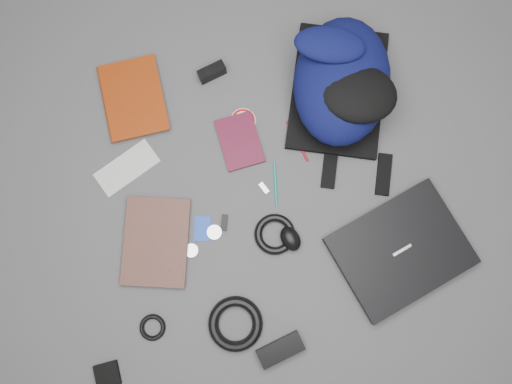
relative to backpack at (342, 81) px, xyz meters
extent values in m
plane|color=#4F4F51|center=(-0.35, -0.29, -0.10)|extent=(4.00, 4.00, 0.00)
cube|color=black|center=(0.07, -0.58, -0.08)|extent=(0.48, 0.42, 0.04)
imported|color=maroon|center=(-0.80, 0.11, -0.09)|extent=(0.21, 0.28, 0.03)
imported|color=#AF4D0C|center=(-0.81, -0.35, -0.09)|extent=(0.28, 0.34, 0.02)
cube|color=silver|center=(-0.76, -0.11, -0.10)|extent=(0.23, 0.18, 0.00)
cube|color=#450D1F|center=(-0.37, -0.10, -0.09)|extent=(0.15, 0.19, 0.01)
cube|color=black|center=(-0.41, 0.15, -0.08)|extent=(0.10, 0.06, 0.05)
cylinder|color=white|center=(-0.34, -0.03, -0.10)|extent=(0.11, 0.11, 0.00)
cylinder|color=#0E837D|center=(-0.28, -0.27, -0.10)|extent=(0.03, 0.15, 0.01)
cylinder|color=maroon|center=(-0.17, -0.14, -0.10)|extent=(0.05, 0.15, 0.01)
cube|color=blue|center=(-0.55, -0.37, -0.10)|extent=(0.07, 0.09, 0.00)
cube|color=black|center=(-0.47, -0.37, -0.10)|extent=(0.03, 0.06, 0.01)
cube|color=#B0B0B2|center=(-0.32, -0.28, -0.10)|extent=(0.03, 0.04, 0.01)
ellipsoid|color=black|center=(-0.27, -0.46, -0.08)|extent=(0.08, 0.10, 0.04)
cylinder|color=silver|center=(-0.60, -0.43, -0.10)|extent=(0.05, 0.05, 0.01)
cylinder|color=silver|center=(-0.51, -0.39, -0.10)|extent=(0.06, 0.06, 0.01)
torus|color=black|center=(-0.32, -0.44, -0.09)|extent=(0.16, 0.16, 0.03)
cube|color=black|center=(-0.38, -0.80, -0.08)|extent=(0.16, 0.10, 0.04)
torus|color=black|center=(-0.50, -0.69, -0.09)|extent=(0.21, 0.21, 0.03)
cube|color=black|center=(-0.93, -0.76, -0.09)|extent=(0.08, 0.08, 0.02)
torus|color=black|center=(-0.77, -0.65, -0.09)|extent=(0.09, 0.09, 0.02)
camera|label=1|loc=(-0.40, -0.52, 1.56)|focal=35.00mm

